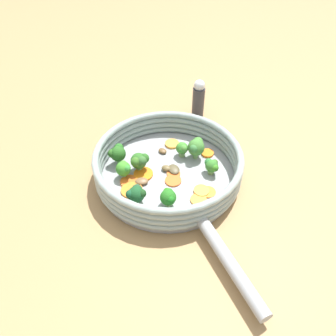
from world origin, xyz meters
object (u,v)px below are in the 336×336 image
(carrot_slice_4, at_px, (201,191))
(mushroom_piece_1, at_px, (142,181))
(broccoli_floret_1, at_px, (168,197))
(broccoli_floret_2, at_px, (196,147))
(carrot_slice_3, at_px, (172,144))
(carrot_slice_9, at_px, (198,200))
(carrot_slice_6, at_px, (143,174))
(mushroom_piece_0, at_px, (163,151))
(broccoli_floret_7, at_px, (118,153))
(carrot_slice_5, at_px, (175,180))
(mushroom_piece_3, at_px, (174,170))
(carrot_slice_0, at_px, (208,192))
(skillet, at_px, (168,175))
(broccoli_floret_6, at_px, (182,149))
(carrot_slice_8, at_px, (129,182))
(carrot_slice_2, at_px, (132,190))
(salt_shaker, at_px, (198,98))
(carrot_slice_1, at_px, (174,174))
(broccoli_floret_4, at_px, (136,194))
(broccoli_floret_5, at_px, (124,168))
(broccoli_floret_3, at_px, (212,166))
(broccoli_floret_0, at_px, (139,161))
(mushroom_piece_2, at_px, (165,169))
(carrot_slice_7, at_px, (207,153))

(carrot_slice_4, height_order, mushroom_piece_1, mushroom_piece_1)
(broccoli_floret_1, xyz_separation_m, broccoli_floret_2, (-0.12, -0.11, 0.01))
(carrot_slice_3, bearing_deg, carrot_slice_9, 83.08)
(carrot_slice_6, relative_size, mushroom_piece_0, 1.99)
(carrot_slice_4, distance_m, broccoli_floret_7, 0.21)
(carrot_slice_4, bearing_deg, carrot_slice_5, -53.90)
(mushroom_piece_3, bearing_deg, carrot_slice_0, 114.63)
(carrot_slice_9, height_order, mushroom_piece_1, mushroom_piece_1)
(skillet, xyz_separation_m, carrot_slice_6, (0.05, -0.02, 0.01))
(broccoli_floret_6, bearing_deg, carrot_slice_8, 13.57)
(carrot_slice_2, relative_size, broccoli_floret_6, 1.23)
(broccoli_floret_7, relative_size, salt_shaker, 0.45)
(carrot_slice_0, relative_size, carrot_slice_6, 0.77)
(mushroom_piece_1, bearing_deg, skillet, -174.10)
(skillet, height_order, broccoli_floret_2, broccoli_floret_2)
(broccoli_floret_1, relative_size, broccoli_floret_6, 1.07)
(carrot_slice_1, xyz_separation_m, broccoli_floret_4, (0.10, 0.04, 0.02))
(broccoli_floret_6, bearing_deg, carrot_slice_2, 22.68)
(carrot_slice_0, distance_m, carrot_slice_9, 0.03)
(carrot_slice_5, distance_m, broccoli_floret_6, 0.09)
(salt_shaker, bearing_deg, broccoli_floret_5, 32.62)
(carrot_slice_8, relative_size, broccoli_floret_3, 1.08)
(salt_shaker, bearing_deg, broccoli_floret_0, 35.88)
(broccoli_floret_5, relative_size, broccoli_floret_7, 0.88)
(carrot_slice_9, bearing_deg, carrot_slice_8, -42.35)
(carrot_slice_2, relative_size, broccoli_floret_0, 0.99)
(broccoli_floret_4, height_order, broccoli_floret_7, broccoli_floret_7)
(broccoli_floret_4, distance_m, broccoli_floret_7, 0.13)
(broccoli_floret_2, bearing_deg, mushroom_piece_3, 19.95)
(carrot_slice_6, bearing_deg, mushroom_piece_2, 172.59)
(carrot_slice_3, height_order, broccoli_floret_1, broccoli_floret_1)
(carrot_slice_3, relative_size, broccoli_floret_7, 0.72)
(broccoli_floret_4, relative_size, mushroom_piece_1, 1.42)
(carrot_slice_8, bearing_deg, mushroom_piece_0, -148.29)
(carrot_slice_9, relative_size, broccoli_floret_7, 0.71)
(carrot_slice_7, bearing_deg, broccoli_floret_0, -3.12)
(carrot_slice_2, bearing_deg, broccoli_floret_3, 174.76)
(carrot_slice_6, xyz_separation_m, broccoli_floret_2, (-0.13, -0.01, 0.03))
(carrot_slice_8, xyz_separation_m, broccoli_floret_3, (-0.18, 0.04, 0.02))
(carrot_slice_2, bearing_deg, broccoli_floret_2, -165.58)
(carrot_slice_6, bearing_deg, broccoli_floret_3, 159.40)
(carrot_slice_4, bearing_deg, carrot_slice_7, -124.05)
(broccoli_floret_1, bearing_deg, mushroom_piece_3, -120.66)
(carrot_slice_9, height_order, broccoli_floret_3, broccoli_floret_3)
(broccoli_floret_4, relative_size, mushroom_piece_2, 1.79)
(broccoli_floret_6, bearing_deg, carrot_slice_6, 12.79)
(carrot_slice_5, height_order, broccoli_floret_7, broccoli_floret_7)
(broccoli_floret_4, bearing_deg, mushroom_piece_0, -131.43)
(carrot_slice_8, relative_size, mushroom_piece_0, 1.84)
(mushroom_piece_1, bearing_deg, mushroom_piece_0, -136.50)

